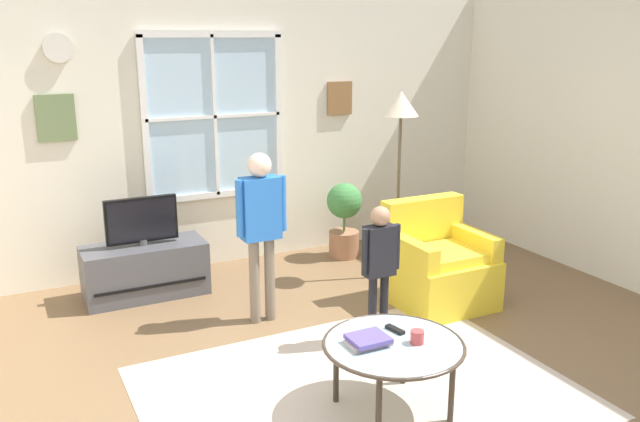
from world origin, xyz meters
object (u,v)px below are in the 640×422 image
at_px(armchair, 438,267).
at_px(book_stack, 368,340).
at_px(cup, 417,337).
at_px(floor_lamp, 400,123).
at_px(person_black_shirt, 379,259).
at_px(potted_plant_by_window, 344,216).
at_px(coffee_table, 393,347).
at_px(person_blue_shirt, 261,218).
at_px(television, 141,220).
at_px(remote_near_books, 395,330).
at_px(tv_stand, 145,270).

height_order(armchair, book_stack, armchair).
xyz_separation_m(cup, floor_lamp, (1.18, 2.01, 0.96)).
bearing_deg(person_black_shirt, potted_plant_by_window, 68.60).
bearing_deg(armchair, person_black_shirt, -154.12).
xyz_separation_m(coffee_table, floor_lamp, (1.30, 1.95, 1.03)).
distance_m(book_stack, person_black_shirt, 0.99).
bearing_deg(person_blue_shirt, cup, -78.72).
relative_size(television, coffee_table, 0.72).
distance_m(remote_near_books, potted_plant_by_window, 2.75).
xyz_separation_m(tv_stand, person_black_shirt, (1.34, -1.70, 0.42)).
distance_m(tv_stand, person_blue_shirt, 1.35).
height_order(potted_plant_by_window, floor_lamp, floor_lamp).
bearing_deg(person_black_shirt, person_blue_shirt, 130.13).
bearing_deg(person_black_shirt, book_stack, -125.38).
height_order(tv_stand, potted_plant_by_window, potted_plant_by_window).
bearing_deg(television, remote_near_books, -66.95).
relative_size(book_stack, remote_near_books, 1.83).
distance_m(person_blue_shirt, potted_plant_by_window, 1.79).
bearing_deg(coffee_table, floor_lamp, 56.29).
distance_m(coffee_table, potted_plant_by_window, 2.92).
xyz_separation_m(remote_near_books, person_blue_shirt, (-0.30, 1.45, 0.39)).
bearing_deg(person_blue_shirt, remote_near_books, -78.27).
relative_size(armchair, potted_plant_by_window, 1.12).
bearing_deg(tv_stand, remote_near_books, -66.98).
bearing_deg(person_blue_shirt, armchair, -12.66).
bearing_deg(floor_lamp, cup, -120.31).
height_order(television, potted_plant_by_window, television).
bearing_deg(person_black_shirt, floor_lamp, 51.42).
relative_size(remote_near_books, potted_plant_by_window, 0.18).
relative_size(television, floor_lamp, 0.35).
xyz_separation_m(armchair, coffee_table, (-1.26, -1.25, 0.11)).
xyz_separation_m(television, floor_lamp, (2.23, -0.59, 0.77)).
bearing_deg(armchair, potted_plant_by_window, 94.98).
bearing_deg(television, book_stack, -72.59).
distance_m(tv_stand, remote_near_books, 2.63).
bearing_deg(remote_near_books, armchair, 43.83).
bearing_deg(cup, coffee_table, 153.43).
bearing_deg(coffee_table, tv_stand, 110.01).
distance_m(coffee_table, person_black_shirt, 0.97).
xyz_separation_m(cup, person_blue_shirt, (-0.33, 1.65, 0.36)).
xyz_separation_m(tv_stand, coffee_table, (0.93, -2.54, 0.20)).
distance_m(book_stack, cup, 0.29).
relative_size(coffee_table, cup, 10.46).
relative_size(television, person_blue_shirt, 0.45).
distance_m(book_stack, floor_lamp, 2.58).
relative_size(armchair, book_stack, 3.39).
relative_size(remote_near_books, person_blue_shirt, 0.10).
relative_size(book_stack, cup, 3.14).
bearing_deg(armchair, person_blue_shirt, 167.34).
bearing_deg(floor_lamp, person_blue_shirt, -166.32).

